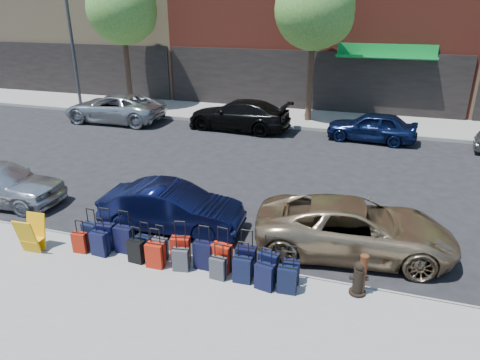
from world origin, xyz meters
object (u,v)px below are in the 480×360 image
(bollard, at_px, (362,274))
(car_far_1, at_px, (239,115))
(streetlight, at_px, (73,25))
(tree_center, at_px, (317,12))
(display_rack, at_px, (32,234))
(tree_left, at_px, (124,11))
(suitcase_front_5, at_px, (181,250))
(fire_hydrant, at_px, (359,279))
(car_far_0, at_px, (114,108))
(car_near_2, at_px, (355,228))
(car_near_1, at_px, (172,208))
(car_far_2, at_px, (372,127))

(bollard, bearing_deg, car_far_1, 118.68)
(streetlight, bearing_deg, tree_center, 2.98)
(display_rack, bearing_deg, tree_left, 109.29)
(suitcase_front_5, relative_size, fire_hydrant, 1.36)
(car_far_0, bearing_deg, streetlight, -122.89)
(fire_hydrant, height_order, car_near_2, car_near_2)
(streetlight, bearing_deg, car_near_1, -45.55)
(car_near_1, height_order, car_near_2, car_near_2)
(car_far_1, bearing_deg, car_near_1, 11.99)
(car_near_1, bearing_deg, car_far_1, 4.33)
(car_near_2, height_order, car_far_0, car_far_0)
(streetlight, bearing_deg, car_far_0, -31.55)
(bollard, xyz_separation_m, car_far_0, (-13.14, 11.33, 0.11))
(bollard, bearing_deg, display_rack, -174.94)
(tree_left, distance_m, car_near_2, 18.93)
(bollard, bearing_deg, tree_center, 103.11)
(fire_hydrant, height_order, bollard, bollard)
(car_near_1, bearing_deg, display_rack, 127.69)
(suitcase_front_5, distance_m, fire_hydrant, 3.96)
(car_near_1, bearing_deg, car_far_2, -28.93)
(tree_left, xyz_separation_m, bollard, (13.82, -14.24, -4.79))
(tree_left, xyz_separation_m, car_far_2, (13.60, -2.44, -4.75))
(car_near_1, bearing_deg, suitcase_front_5, -151.84)
(tree_center, height_order, car_far_0, tree_center)
(car_far_0, xyz_separation_m, car_far_1, (6.68, 0.50, 0.01))
(display_rack, bearing_deg, fire_hydrant, 1.76)
(streetlight, height_order, bollard, streetlight)
(fire_hydrant, bearing_deg, suitcase_front_5, 170.13)
(tree_left, distance_m, display_rack, 16.86)
(car_near_1, relative_size, car_far_1, 0.76)
(car_near_2, bearing_deg, car_far_1, 25.04)
(fire_hydrant, height_order, car_far_1, car_far_1)
(bollard, xyz_separation_m, display_rack, (-7.62, -0.68, -0.03))
(tree_center, xyz_separation_m, suitcase_front_5, (-0.70, -14.29, -4.94))
(bollard, xyz_separation_m, car_near_2, (-0.29, 1.89, 0.04))
(suitcase_front_5, height_order, bollard, suitcase_front_5)
(streetlight, xyz_separation_m, car_far_2, (16.54, -1.74, -4.00))
(tree_left, bearing_deg, car_near_1, -55.23)
(car_near_1, bearing_deg, streetlight, 40.81)
(car_near_1, bearing_deg, tree_left, 31.13)
(car_near_1, bearing_deg, car_far_0, 36.16)
(suitcase_front_5, bearing_deg, car_far_2, 60.79)
(car_near_2, bearing_deg, car_far_0, 46.88)
(tree_center, bearing_deg, bollard, -76.89)
(display_rack, bearing_deg, tree_center, 70.64)
(suitcase_front_5, xyz_separation_m, fire_hydrant, (3.96, 0.04, 0.03))
(car_near_1, distance_m, car_near_2, 4.76)
(tree_left, bearing_deg, car_far_0, -77.01)
(tree_left, distance_m, car_near_1, 16.12)
(car_near_1, height_order, car_far_2, car_far_2)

